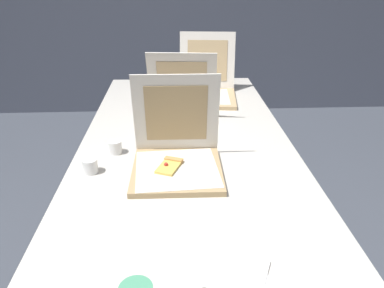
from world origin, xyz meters
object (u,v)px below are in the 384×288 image
object	(u,v)px
table	(186,150)
cup_white_near_left	(90,166)
pizza_box_middle	(181,116)
pizza_box_back	(207,89)
napkin_pile	(239,273)
pizza_box_front	(177,157)
cup_white_near_center	(115,147)

from	to	relation	value
table	cup_white_near_left	size ratio (longest dim) A/B	36.05
pizza_box_middle	pizza_box_back	distance (m)	0.47
pizza_box_back	napkin_pile	size ratio (longest dim) A/B	2.36
table	cup_white_near_left	xyz separation A→B (m)	(-0.38, -0.27, 0.08)
pizza_box_front	pizza_box_middle	distance (m)	0.44
pizza_box_front	pizza_box_middle	bearing A→B (deg)	87.24
napkin_pile	table	bearing A→B (deg)	97.66
table	cup_white_near_left	distance (m)	0.47
pizza_box_middle	cup_white_near_center	bearing A→B (deg)	-129.54
pizza_box_middle	cup_white_near_center	size ratio (longest dim) A/B	6.66
pizza_box_front	cup_white_near_left	size ratio (longest dim) A/B	6.35
napkin_pile	cup_white_near_center	bearing A→B (deg)	120.35
cup_white_near_left	table	bearing A→B (deg)	34.90
table	pizza_box_middle	bearing A→B (deg)	96.16
cup_white_near_left	napkin_pile	world-z (taller)	cup_white_near_left
cup_white_near_center	cup_white_near_left	bearing A→B (deg)	-114.38
napkin_pile	pizza_box_back	bearing A→B (deg)	88.60
pizza_box_middle	pizza_box_back	bearing A→B (deg)	74.78
cup_white_near_center	napkin_pile	size ratio (longest dim) A/B	0.30
table	pizza_box_front	world-z (taller)	pizza_box_front
pizza_box_middle	cup_white_near_left	size ratio (longest dim) A/B	6.66
pizza_box_middle	cup_white_near_left	bearing A→B (deg)	-123.27
table	cup_white_near_center	distance (m)	0.33
pizza_box_back	pizza_box_middle	bearing A→B (deg)	-105.39
pizza_box_back	napkin_pile	world-z (taller)	pizza_box_back
table	pizza_box_front	distance (m)	0.28
pizza_box_middle	napkin_pile	bearing A→B (deg)	-76.98
pizza_box_back	table	bearing A→B (deg)	-97.83
pizza_box_middle	table	bearing A→B (deg)	-78.21
pizza_box_back	cup_white_near_center	world-z (taller)	pizza_box_back
pizza_box_back	napkin_pile	distance (m)	1.44
table	pizza_box_back	world-z (taller)	pizza_box_back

